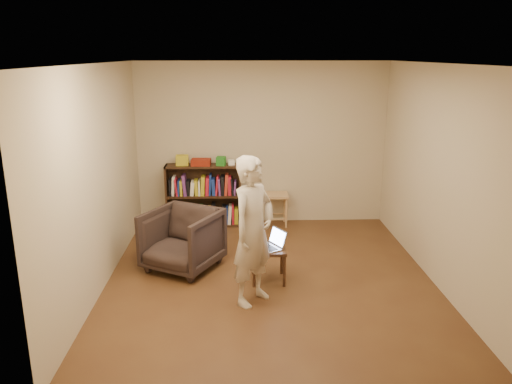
{
  "coord_description": "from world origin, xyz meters",
  "views": [
    {
      "loc": [
        -0.38,
        -5.67,
        2.71
      ],
      "look_at": [
        -0.16,
        0.35,
        1.03
      ],
      "focal_mm": 35.0,
      "sensor_mm": 36.0,
      "label": 1
    }
  ],
  "objects_px": {
    "armchair": "(182,240)",
    "bookshelf": "(204,199)",
    "side_table": "(268,253)",
    "stool": "(277,200)",
    "person": "(253,231)",
    "laptop": "(272,243)"
  },
  "relations": [
    {
      "from": "side_table",
      "to": "person",
      "type": "relative_size",
      "value": 0.26
    },
    {
      "from": "side_table",
      "to": "laptop",
      "type": "bearing_deg",
      "value": 13.4
    },
    {
      "from": "bookshelf",
      "to": "laptop",
      "type": "xyz_separation_m",
      "value": [
        0.97,
        -2.11,
        0.04
      ]
    },
    {
      "from": "stool",
      "to": "armchair",
      "type": "distance_m",
      "value": 2.13
    },
    {
      "from": "bookshelf",
      "to": "stool",
      "type": "xyz_separation_m",
      "value": [
        1.18,
        -0.06,
        -0.02
      ]
    },
    {
      "from": "bookshelf",
      "to": "person",
      "type": "relative_size",
      "value": 0.72
    },
    {
      "from": "bookshelf",
      "to": "person",
      "type": "xyz_separation_m",
      "value": [
        0.72,
        -2.64,
        0.4
      ]
    },
    {
      "from": "bookshelf",
      "to": "armchair",
      "type": "relative_size",
      "value": 1.39
    },
    {
      "from": "bookshelf",
      "to": "stool",
      "type": "height_order",
      "value": "bookshelf"
    },
    {
      "from": "person",
      "to": "bookshelf",
      "type": "bearing_deg",
      "value": 54.62
    },
    {
      "from": "laptop",
      "to": "person",
      "type": "bearing_deg",
      "value": -54.56
    },
    {
      "from": "bookshelf",
      "to": "side_table",
      "type": "relative_size",
      "value": 2.81
    },
    {
      "from": "stool",
      "to": "side_table",
      "type": "distance_m",
      "value": 2.07
    },
    {
      "from": "armchair",
      "to": "person",
      "type": "distance_m",
      "value": 1.36
    },
    {
      "from": "stool",
      "to": "armchair",
      "type": "bearing_deg",
      "value": -129.12
    },
    {
      "from": "armchair",
      "to": "side_table",
      "type": "xyz_separation_m",
      "value": [
        1.09,
        -0.4,
        -0.04
      ]
    },
    {
      "from": "side_table",
      "to": "bookshelf",
      "type": "bearing_deg",
      "value": 113.48
    },
    {
      "from": "armchair",
      "to": "bookshelf",
      "type": "bearing_deg",
      "value": 112.99
    },
    {
      "from": "stool",
      "to": "armchair",
      "type": "xyz_separation_m",
      "value": [
        -1.34,
        -1.65,
        -0.03
      ]
    },
    {
      "from": "bookshelf",
      "to": "laptop",
      "type": "height_order",
      "value": "bookshelf"
    },
    {
      "from": "person",
      "to": "stool",
      "type": "bearing_deg",
      "value": 29.35
    },
    {
      "from": "bookshelf",
      "to": "side_table",
      "type": "height_order",
      "value": "bookshelf"
    }
  ]
}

